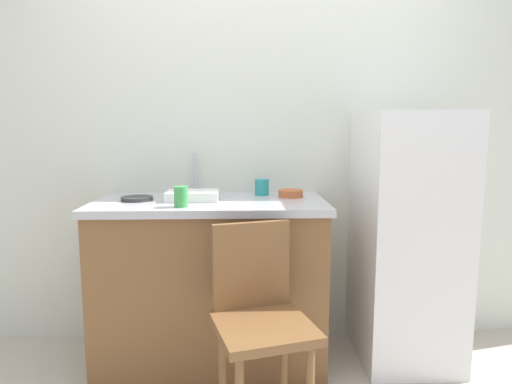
# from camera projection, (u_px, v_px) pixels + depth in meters

# --- Properties ---
(back_wall) EXTENTS (4.80, 0.10, 2.47)m
(back_wall) POSITION_uv_depth(u_px,v_px,m) (261.00, 140.00, 2.74)
(back_wall) COLOR silver
(back_wall) RESTS_ON ground_plane
(cabinet_base) EXTENTS (1.22, 0.60, 0.88)m
(cabinet_base) POSITION_uv_depth(u_px,v_px,m) (211.00, 284.00, 2.50)
(cabinet_base) COLOR brown
(cabinet_base) RESTS_ON ground_plane
(countertop) EXTENTS (1.26, 0.64, 0.04)m
(countertop) POSITION_uv_depth(u_px,v_px,m) (210.00, 204.00, 2.43)
(countertop) COLOR #B7B7BC
(countertop) RESTS_ON cabinet_base
(faucet) EXTENTS (0.02, 0.02, 0.24)m
(faucet) POSITION_uv_depth(u_px,v_px,m) (195.00, 173.00, 2.66)
(faucet) COLOR #B7B7BC
(faucet) RESTS_ON countertop
(refrigerator) EXTENTS (0.52, 0.59, 1.40)m
(refrigerator) POSITION_uv_depth(u_px,v_px,m) (407.00, 238.00, 2.50)
(refrigerator) COLOR white
(refrigerator) RESTS_ON ground_plane
(chair) EXTENTS (0.49, 0.49, 0.89)m
(chair) POSITION_uv_depth(u_px,v_px,m) (260.00, 316.00, 1.95)
(chair) COLOR brown
(chair) RESTS_ON ground_plane
(dish_tray) EXTENTS (0.28, 0.20, 0.05)m
(dish_tray) POSITION_uv_depth(u_px,v_px,m) (193.00, 196.00, 2.42)
(dish_tray) COLOR white
(dish_tray) RESTS_ON countertop
(terracotta_bowl) EXTENTS (0.14, 0.14, 0.04)m
(terracotta_bowl) POSITION_uv_depth(u_px,v_px,m) (291.00, 193.00, 2.53)
(terracotta_bowl) COLOR #B25B33
(terracotta_bowl) RESTS_ON countertop
(hotplate) EXTENTS (0.17, 0.17, 0.02)m
(hotplate) POSITION_uv_depth(u_px,v_px,m) (137.00, 198.00, 2.42)
(hotplate) COLOR #2D2D2D
(hotplate) RESTS_ON countertop
(cup_teal) EXTENTS (0.08, 0.08, 0.09)m
(cup_teal) POSITION_uv_depth(u_px,v_px,m) (263.00, 187.00, 2.60)
(cup_teal) COLOR teal
(cup_teal) RESTS_ON countertop
(cup_green) EXTENTS (0.07, 0.07, 0.10)m
(cup_green) POSITION_uv_depth(u_px,v_px,m) (181.00, 197.00, 2.21)
(cup_green) COLOR green
(cup_green) RESTS_ON countertop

